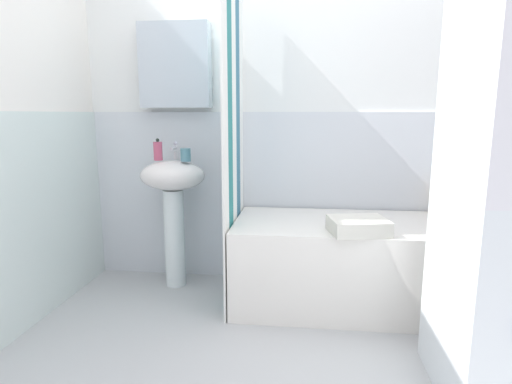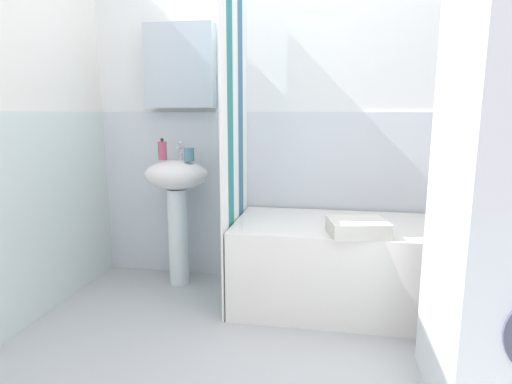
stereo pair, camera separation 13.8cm
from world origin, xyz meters
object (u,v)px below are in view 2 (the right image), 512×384
soap_dispenser (162,150)px  towel_folded (357,227)px  conditioner_bottle (469,202)px  toothbrush_cup (189,155)px  shampoo_bottle (448,200)px  bathtub (361,266)px  sink (177,194)px

soap_dispenser → towel_folded: (1.29, -0.42, -0.37)m
soap_dispenser → towel_folded: 1.40m
conditioner_bottle → towel_folded: 0.91m
toothbrush_cup → shampoo_bottle: 1.72m
conditioner_bottle → bathtub: bearing=-155.9°
toothbrush_cup → bathtub: toothbrush_cup is taller
toothbrush_cup → conditioner_bottle: toothbrush_cup is taller
soap_dispenser → conditioner_bottle: (2.02, 0.13, -0.31)m
conditioner_bottle → towel_folded: size_ratio=0.66×
toothbrush_cup → towel_folded: (1.09, -0.38, -0.35)m
soap_dispenser → conditioner_bottle: 2.04m
soap_dispenser → toothbrush_cup: soap_dispenser is taller
soap_dispenser → shampoo_bottle: bearing=3.6°
soap_dispenser → bathtub: bearing=-7.5°
shampoo_bottle → bathtub: bearing=-151.6°
conditioner_bottle → shampoo_bottle: (-0.13, -0.01, 0.01)m
conditioner_bottle → sink: bearing=-175.8°
soap_dispenser → conditioner_bottle: soap_dispenser is taller
sink → conditioner_bottle: size_ratio=4.34×
sink → toothbrush_cup: 0.30m
towel_folded → toothbrush_cup: bearing=160.5°
sink → toothbrush_cup: size_ratio=10.29×
soap_dispenser → towel_folded: soap_dispenser is taller
toothbrush_cup → conditioner_bottle: bearing=5.1°
soap_dispenser → towel_folded: bearing=-18.1°
conditioner_bottle → shampoo_bottle: 0.13m
bathtub → shampoo_bottle: 0.73m
soap_dispenser → shampoo_bottle: size_ratio=0.65×
sink → soap_dispenser: bearing=171.9°
bathtub → conditioner_bottle: bearing=24.1°
sink → conditioner_bottle: sink is taller
toothbrush_cup → bathtub: (1.14, -0.14, -0.65)m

